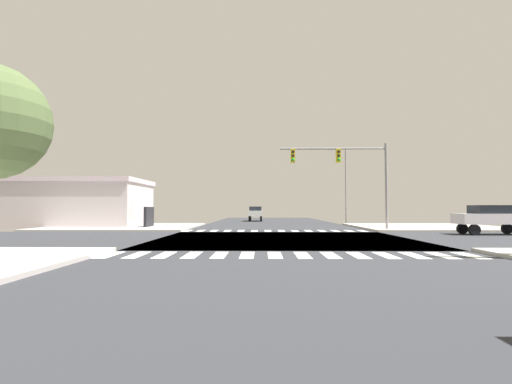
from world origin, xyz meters
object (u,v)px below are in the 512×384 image
(sedan_crossing_1, at_px, (255,212))
(sedan_leading_2, at_px, (491,217))
(traffic_signal_mast, at_px, (344,165))
(bank_building, at_px, (61,203))
(street_lamp, at_px, (344,178))

(sedan_crossing_1, relative_size, sedan_leading_2, 1.00)
(traffic_signal_mast, relative_size, sedan_leading_2, 1.88)
(traffic_signal_mast, bearing_deg, bank_building, 166.32)
(traffic_signal_mast, distance_m, street_lamp, 11.97)
(sedan_leading_2, bearing_deg, bank_building, -107.04)
(traffic_signal_mast, xyz_separation_m, street_lamp, (2.45, 11.72, -0.10))
(bank_building, height_order, sedan_leading_2, bank_building)
(street_lamp, xyz_separation_m, bank_building, (-27.22, -5.69, -2.66))
(traffic_signal_mast, relative_size, sedan_crossing_1, 1.88)
(street_lamp, height_order, bank_building, street_lamp)
(street_lamp, xyz_separation_m, sedan_crossing_1, (-9.50, 8.90, -3.71))
(street_lamp, height_order, sedan_leading_2, street_lamp)
(street_lamp, height_order, sedan_crossing_1, street_lamp)
(sedan_crossing_1, xyz_separation_m, sedan_leading_2, (15.46, -24.75, 0.00))
(traffic_signal_mast, distance_m, sedan_leading_2, 10.12)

